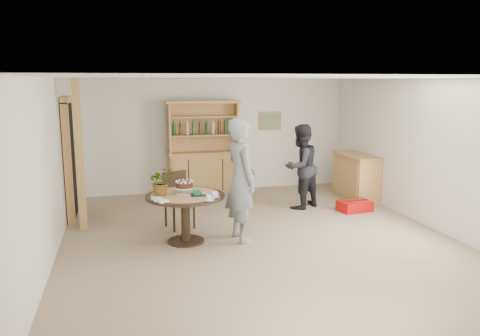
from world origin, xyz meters
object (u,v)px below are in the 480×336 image
dining_chair (177,196)px  red_suitcase (355,206)px  hutch (204,163)px  dining_table (185,204)px  teen_boy (241,180)px  adult_person (301,167)px  sideboard (356,176)px

dining_chair → red_suitcase: bearing=-14.5°
hutch → dining_chair: size_ratio=2.16×
dining_table → dining_chair: (-0.02, 0.83, -0.07)m
teen_boy → dining_table: bearing=74.4°
dining_chair → adult_person: bearing=-2.6°
teen_boy → red_suitcase: 2.86m
teen_boy → adult_person: teen_boy is taller
dining_table → red_suitcase: 3.53m
dining_table → adult_person: size_ratio=0.73×
teen_boy → adult_person: (1.59, 1.54, -0.14)m
hutch → red_suitcase: hutch is taller
sideboard → adult_person: size_ratio=0.77×
sideboard → red_suitcase: sideboard is taller
dining_table → teen_boy: size_ratio=0.63×
dining_table → teen_boy: teen_boy is taller
dining_table → red_suitcase: size_ratio=1.84×
hutch → red_suitcase: bearing=-40.2°
dining_chair → teen_boy: 1.34m
adult_person → dining_chair: bearing=-15.5°
teen_boy → red_suitcase: (2.52, 1.05, -0.86)m
hutch → sideboard: 3.29m
dining_table → adult_person: bearing=30.5°
dining_table → red_suitcase: dining_table is taller
hutch → red_suitcase: 3.38m
sideboard → dining_chair: size_ratio=1.33×
hutch → dining_table: 3.21m
sideboard → dining_table: bearing=-154.3°
adult_person → red_suitcase: 1.27m
sideboard → adult_person: adult_person is taller
dining_table → hutch: bearing=75.1°
dining_table → adult_person: (2.44, 1.44, 0.22)m
hutch → sideboard: hutch is taller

